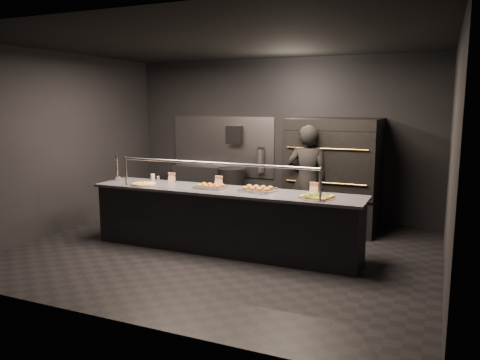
% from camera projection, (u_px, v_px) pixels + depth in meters
% --- Properties ---
extents(room, '(6.04, 6.00, 3.00)m').
position_uv_depth(room, '(224.00, 150.00, 6.77)').
color(room, black).
rests_on(room, ground).
extents(service_counter, '(4.10, 0.78, 1.37)m').
position_uv_depth(service_counter, '(224.00, 220.00, 6.88)').
color(service_counter, black).
rests_on(service_counter, ground).
extents(pizza_oven, '(1.50, 1.23, 1.91)m').
position_uv_depth(pizza_oven, '(334.00, 173.00, 8.05)').
color(pizza_oven, black).
rests_on(pizza_oven, ground).
extents(prep_shelf, '(1.20, 0.35, 0.90)m').
position_uv_depth(prep_shelf, '(202.00, 188.00, 9.61)').
color(prep_shelf, '#99999E').
rests_on(prep_shelf, ground).
extents(towel_dispenser, '(0.30, 0.20, 0.35)m').
position_uv_depth(towel_dispenser, '(234.00, 135.00, 9.22)').
color(towel_dispenser, black).
rests_on(towel_dispenser, room).
extents(fire_extinguisher, '(0.14, 0.14, 0.51)m').
position_uv_depth(fire_extinguisher, '(260.00, 161.00, 9.10)').
color(fire_extinguisher, '#B2B2B7').
rests_on(fire_extinguisher, room).
extents(beer_tap, '(0.12, 0.18, 0.48)m').
position_uv_depth(beer_tap, '(117.00, 172.00, 7.60)').
color(beer_tap, silver).
rests_on(beer_tap, service_counter).
extents(round_pizza, '(0.42, 0.42, 0.03)m').
position_uv_depth(round_pizza, '(144.00, 184.00, 7.17)').
color(round_pizza, silver).
rests_on(round_pizza, service_counter).
extents(slider_tray_a, '(0.44, 0.33, 0.07)m').
position_uv_depth(slider_tray_a, '(211.00, 186.00, 6.91)').
color(slider_tray_a, silver).
rests_on(slider_tray_a, service_counter).
extents(slider_tray_b, '(0.57, 0.49, 0.08)m').
position_uv_depth(slider_tray_b, '(258.00, 189.00, 6.68)').
color(slider_tray_b, silver).
rests_on(slider_tray_b, service_counter).
extents(square_pizza, '(0.47, 0.47, 0.05)m').
position_uv_depth(square_pizza, '(317.00, 197.00, 6.18)').
color(square_pizza, silver).
rests_on(square_pizza, service_counter).
extents(condiment_jar, '(0.17, 0.07, 0.11)m').
position_uv_depth(condiment_jar, '(155.00, 178.00, 7.57)').
color(condiment_jar, silver).
rests_on(condiment_jar, service_counter).
extents(tent_cards, '(2.44, 0.04, 0.15)m').
position_uv_depth(tent_cards, '(232.00, 181.00, 7.05)').
color(tent_cards, white).
rests_on(tent_cards, service_counter).
extents(trash_bin, '(0.54, 0.54, 0.90)m').
position_uv_depth(trash_bin, '(231.00, 191.00, 9.25)').
color(trash_bin, black).
rests_on(trash_bin, ground).
extents(worker, '(0.73, 0.55, 1.82)m').
position_uv_depth(worker, '(307.00, 181.00, 7.57)').
color(worker, black).
rests_on(worker, ground).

